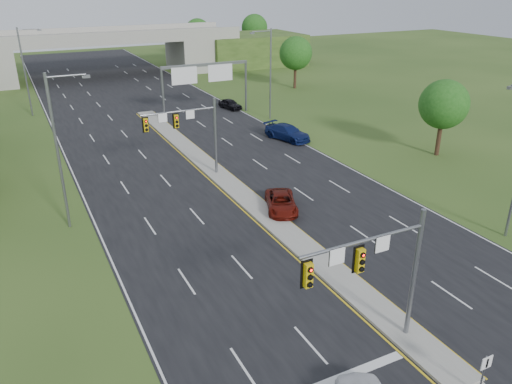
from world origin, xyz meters
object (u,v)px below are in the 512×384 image
object	(u,v)px
overpass	(99,56)
car_far_a	(281,202)
sign_gantry	(204,75)
signal_mast_near	(380,266)
keep_right_sign	(485,370)
signal_mast_far	(191,127)
car_far_c	(230,104)
car_far_b	(287,132)

from	to	relation	value
overpass	car_far_a	size ratio (longest dim) A/B	16.87
sign_gantry	signal_mast_near	bearing A→B (deg)	-101.25
overpass	keep_right_sign	bearing A→B (deg)	-90.00
sign_gantry	overpass	bearing A→B (deg)	100.79
signal_mast_far	car_far_c	world-z (taller)	signal_mast_far
overpass	car_far_a	world-z (taller)	overpass
car_far_b	car_far_c	bearing A→B (deg)	72.36
signal_mast_near	sign_gantry	bearing A→B (deg)	78.75
car_far_c	signal_mast_near	bearing A→B (deg)	-118.74
keep_right_sign	car_far_a	distance (m)	20.17
signal_mast_far	car_far_a	world-z (taller)	signal_mast_far
signal_mast_near	signal_mast_far	world-z (taller)	same
keep_right_sign	car_far_a	size ratio (longest dim) A/B	0.46
signal_mast_far	car_far_c	distance (m)	25.98
overpass	car_far_a	bearing A→B (deg)	-88.67
signal_mast_far	car_far_b	world-z (taller)	signal_mast_far
sign_gantry	car_far_a	world-z (taller)	sign_gantry
keep_right_sign	car_far_b	xyz separation A→B (m)	(11.00, 35.75, -0.68)
signal_mast_far	keep_right_sign	distance (m)	29.71
overpass	signal_mast_near	bearing A→B (deg)	-91.62
car_far_a	car_far_c	size ratio (longest dim) A/B	1.21
sign_gantry	car_far_b	bearing A→B (deg)	-72.51
signal_mast_far	keep_right_sign	size ratio (longest dim) A/B	3.18
signal_mast_far	keep_right_sign	world-z (taller)	signal_mast_far
keep_right_sign	car_far_b	distance (m)	37.41
sign_gantry	overpass	xyz separation A→B (m)	(-6.68, 35.08, -1.69)
signal_mast_far	sign_gantry	bearing A→B (deg)	65.89
sign_gantry	overpass	distance (m)	35.75
keep_right_sign	sign_gantry	xyz separation A→B (m)	(6.68, 49.45, 3.72)
overpass	car_far_c	distance (m)	35.00
signal_mast_near	sign_gantry	world-z (taller)	signal_mast_near
signal_mast_far	car_far_a	distance (m)	10.87
overpass	car_far_b	world-z (taller)	overpass
signal_mast_near	keep_right_sign	xyz separation A→B (m)	(2.26, -4.45, -3.21)
car_far_b	overpass	bearing A→B (deg)	85.07
signal_mast_near	car_far_a	bearing A→B (deg)	76.47
car_far_a	car_far_b	bearing A→B (deg)	81.07
sign_gantry	signal_mast_far	bearing A→B (deg)	-114.11
car_far_a	car_far_b	xyz separation A→B (m)	(9.50, 15.65, 0.16)
keep_right_sign	car_far_c	xyz separation A→B (m)	(11.00, 51.42, -0.83)
keep_right_sign	car_far_c	size ratio (longest dim) A/B	0.56
keep_right_sign	overpass	size ratio (longest dim) A/B	0.03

